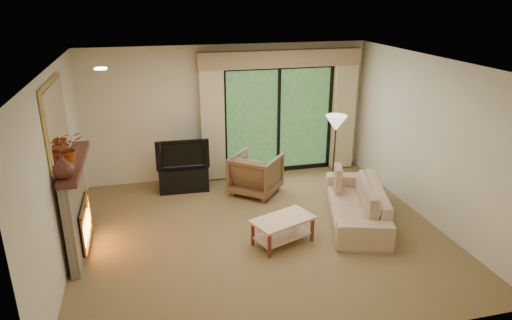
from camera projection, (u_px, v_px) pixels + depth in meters
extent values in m
plane|color=olive|center=(261.00, 233.00, 7.06)|extent=(5.50, 5.50, 0.00)
plane|color=silver|center=(261.00, 63.00, 6.15)|extent=(5.50, 5.50, 0.00)
plane|color=beige|center=(229.00, 112.00, 8.88)|extent=(5.00, 0.00, 5.00)
plane|color=beige|center=(327.00, 239.00, 4.33)|extent=(5.00, 0.00, 5.00)
plane|color=beige|center=(59.00, 171.00, 5.98)|extent=(0.00, 5.00, 5.00)
plane|color=beige|center=(429.00, 140.00, 7.23)|extent=(0.00, 5.00, 5.00)
cube|color=beige|center=(212.00, 121.00, 8.69)|extent=(0.45, 0.18, 2.35)
cube|color=beige|center=(343.00, 112.00, 9.30)|extent=(0.45, 0.18, 2.35)
cube|color=#A1825D|center=(281.00, 59.00, 8.63)|extent=(3.20, 0.24, 0.32)
cube|color=black|center=(184.00, 178.00, 8.53)|extent=(0.92, 0.44, 0.45)
imported|color=black|center=(182.00, 153.00, 8.35)|extent=(0.97, 0.16, 0.56)
imported|color=brown|center=(256.00, 174.00, 8.35)|extent=(1.14, 1.14, 0.75)
imported|color=tan|center=(356.00, 203.00, 7.36)|extent=(1.41, 2.23, 0.61)
cube|color=brown|center=(371.00, 207.00, 6.72)|extent=(0.23, 0.43, 0.41)
cube|color=brown|center=(338.00, 177.00, 7.82)|extent=(0.22, 0.41, 0.40)
imported|color=#462219|center=(63.00, 166.00, 5.54)|extent=(0.36, 0.36, 0.30)
imported|color=#93370F|center=(67.00, 148.00, 5.94)|extent=(0.50, 0.46, 0.45)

